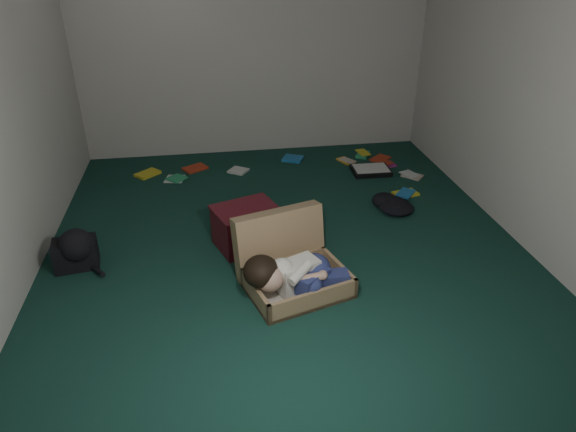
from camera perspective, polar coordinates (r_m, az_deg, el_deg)
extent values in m
plane|color=#13372D|center=(4.44, -0.31, -3.05)|extent=(4.50, 4.50, 0.00)
plane|color=silver|center=(6.10, -3.79, 18.79)|extent=(4.50, 0.00, 4.50)
plane|color=silver|center=(1.90, 10.18, -4.71)|extent=(4.50, 0.00, 4.50)
plane|color=silver|center=(4.66, 25.47, 13.13)|extent=(0.00, 4.50, 4.50)
cube|color=#9E7E57|center=(3.82, 1.16, -7.46)|extent=(0.83, 0.69, 0.16)
cube|color=beige|center=(3.85, 1.15, -7.95)|extent=(0.75, 0.62, 0.02)
cube|color=#9E7E57|center=(3.97, -0.97, -2.90)|extent=(0.75, 0.41, 0.53)
cube|color=white|center=(3.75, 1.04, -6.57)|extent=(0.35, 0.29, 0.22)
sphere|color=tan|center=(3.61, -2.02, -6.93)|extent=(0.19, 0.19, 0.19)
ellipsoid|color=black|center=(3.62, -2.99, -6.17)|extent=(0.26, 0.27, 0.22)
ellipsoid|color=navy|center=(3.81, 3.03, -5.91)|extent=(0.23, 0.27, 0.22)
cube|color=navy|center=(3.71, 2.74, -7.23)|extent=(0.29, 0.27, 0.14)
cube|color=navy|center=(3.78, 4.87, -7.02)|extent=(0.25, 0.13, 0.11)
sphere|color=white|center=(3.85, 5.89, -6.65)|extent=(0.11, 0.11, 0.11)
sphere|color=white|center=(3.81, 6.44, -7.33)|extent=(0.10, 0.10, 0.10)
cylinder|color=tan|center=(3.64, 2.71, -6.85)|extent=(0.20, 0.11, 0.07)
cube|color=#511019|center=(4.35, -4.63, -1.34)|extent=(0.60, 0.53, 0.33)
cube|color=#511019|center=(4.27, -4.72, 0.73)|extent=(0.62, 0.56, 0.02)
cube|color=black|center=(5.86, 9.19, 5.02)|extent=(0.42, 0.32, 0.05)
cube|color=white|center=(5.84, 9.21, 5.28)|extent=(0.38, 0.28, 0.01)
cube|color=yellow|center=(5.93, -15.31, 4.50)|extent=(0.20, 0.15, 0.02)
cube|color=red|center=(5.97, -10.28, 5.22)|extent=(0.25, 0.24, 0.02)
cube|color=silver|center=(5.84, -5.54, 5.02)|extent=(0.20, 0.23, 0.02)
cube|color=#2171B4|center=(6.13, 0.54, 6.34)|extent=(0.21, 0.24, 0.02)
cube|color=orange|center=(6.12, 6.43, 6.12)|extent=(0.25, 0.23, 0.02)
cube|color=#2B9E60|center=(6.33, 8.30, 6.75)|extent=(0.21, 0.17, 0.02)
cube|color=#87216D|center=(6.08, 10.82, 5.61)|extent=(0.25, 0.24, 0.02)
cube|color=beige|center=(5.85, 13.66, 4.36)|extent=(0.18, 0.22, 0.02)
cube|color=yellow|center=(5.41, 12.93, 2.42)|extent=(0.22, 0.24, 0.02)
cube|color=red|center=(6.24, 10.22, 6.28)|extent=(0.24, 0.22, 0.02)
cube|color=silver|center=(5.75, -12.48, 4.08)|extent=(0.22, 0.18, 0.02)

